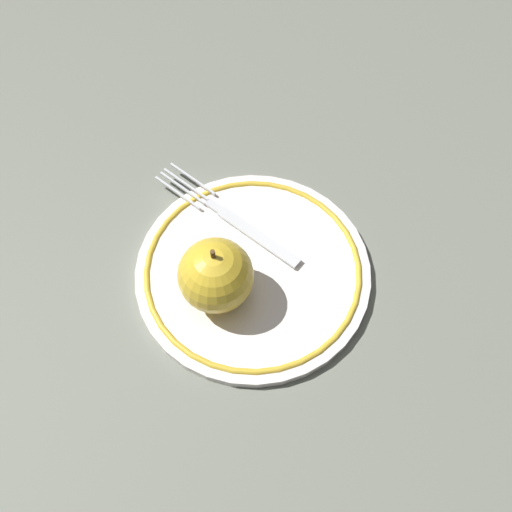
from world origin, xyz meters
TOP-DOWN VIEW (x-y plane):
  - ground_plane at (0.00, 0.00)m, footprint 2.00×2.00m
  - plate at (-0.02, -0.00)m, footprint 0.24×0.24m
  - apple_red_whole at (-0.02, 0.04)m, footprint 0.07×0.07m
  - fork at (0.04, -0.02)m, footprint 0.18×0.07m

SIDE VIEW (x-z plane):
  - ground_plane at x=0.00m, z-range 0.00..0.00m
  - plate at x=-0.02m, z-range 0.00..0.01m
  - fork at x=0.04m, z-range 0.01..0.02m
  - apple_red_whole at x=-0.02m, z-range 0.01..0.09m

